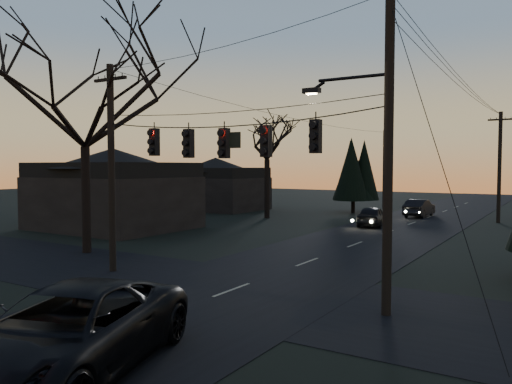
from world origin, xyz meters
The scene contains 15 objects.
main_road centered at (0.00, 20.00, 0.01)m, with size 8.00×120.00×0.02m, color black.
cross_road centered at (0.00, 10.00, 0.01)m, with size 60.00×7.00×0.02m, color black.
utility_pole_right centered at (5.50, 10.00, 0.00)m, with size 5.00×0.30×10.00m, color black, non-canonical shape.
utility_pole_left centered at (-6.00, 10.00, 0.00)m, with size 1.80×0.30×8.50m, color black, non-canonical shape.
utility_pole_far_r centered at (5.50, 38.00, 0.00)m, with size 1.80×0.30×8.50m, color black, non-canonical shape.
utility_pole_far_l centered at (-6.00, 46.00, 0.00)m, with size 0.30×0.30×8.00m, color black, non-canonical shape.
span_signal_assembly centered at (-0.24, 10.00, 5.23)m, with size 11.50×0.44×1.60m.
bare_tree_left centered at (-10.55, 12.40, 7.46)m, with size 10.68×10.68×10.66m.
bare_tree_dist centered at (-11.37, 31.56, 6.87)m, with size 6.34×6.34×9.84m.
evergreen_dist centered at (-7.01, 39.99, 3.90)m, with size 3.66×3.66×6.62m.
house_left_near centered at (-17.00, 20.00, 2.80)m, with size 10.00×8.00×5.60m.
house_left_far centered at (-20.00, 36.00, 2.60)m, with size 9.00×7.00×5.20m.
suv_near centered at (1.19, 2.34, 0.91)m, with size 3.01×6.53×1.82m, color black.
sedan_oncoming_a centered at (-2.01, 30.71, 0.72)m, with size 1.71×4.25×1.45m, color black.
sedan_oncoming_b centered at (-0.80, 39.43, 0.74)m, with size 1.57×4.51×1.49m, color black.
Camera 1 is at (9.88, -4.23, 4.37)m, focal length 35.00 mm.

